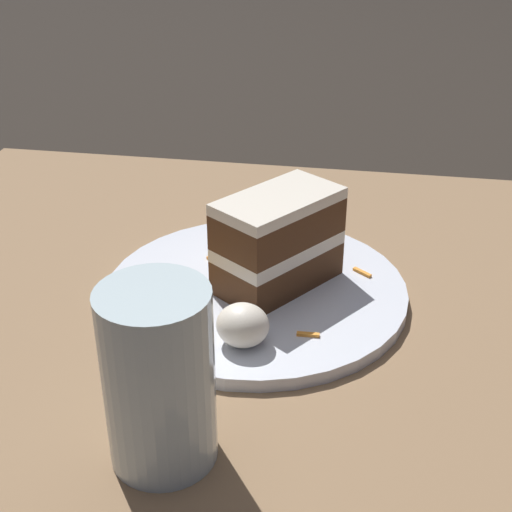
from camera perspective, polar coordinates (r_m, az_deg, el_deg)
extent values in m
plane|color=black|center=(0.66, 0.86, -7.63)|extent=(6.00, 6.00, 0.00)
cube|color=#846647|center=(0.65, 0.86, -6.84)|extent=(0.92, 0.80, 0.02)
cylinder|color=silver|center=(0.69, 0.00, -2.80)|extent=(0.29, 0.29, 0.01)
cube|color=#4C2D19|center=(0.69, 1.41, -0.89)|extent=(0.12, 0.14, 0.03)
cube|color=silver|center=(0.68, 1.43, 0.86)|extent=(0.12, 0.14, 0.01)
cube|color=#4C2D19|center=(0.66, 1.46, 2.67)|extent=(0.12, 0.14, 0.03)
cube|color=silver|center=(0.66, 1.48, 4.44)|extent=(0.12, 0.14, 0.01)
ellipsoid|color=silver|center=(0.60, -1.07, -5.55)|extent=(0.05, 0.04, 0.04)
cylinder|color=orange|center=(0.67, -8.25, -3.32)|extent=(0.07, 0.07, 0.01)
cube|color=orange|center=(0.72, 8.49, -1.31)|extent=(0.02, 0.02, 0.00)
cube|color=orange|center=(0.73, -3.63, -0.28)|extent=(0.01, 0.01, 0.00)
cube|color=orange|center=(0.71, -7.58, -1.62)|extent=(0.01, 0.01, 0.00)
cube|color=orange|center=(0.62, 4.19, -6.28)|extent=(0.02, 0.00, 0.00)
cube|color=orange|center=(0.76, 4.83, 0.75)|extent=(0.01, 0.01, 0.00)
cube|color=orange|center=(0.78, -3.55, 1.72)|extent=(0.01, 0.02, 0.00)
cube|color=orange|center=(0.75, -2.65, 0.23)|extent=(0.00, 0.02, 0.00)
cylinder|color=silver|center=(0.49, -7.78, -9.64)|extent=(0.08, 0.08, 0.14)
cylinder|color=silver|center=(0.52, -7.46, -13.44)|extent=(0.07, 0.07, 0.05)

